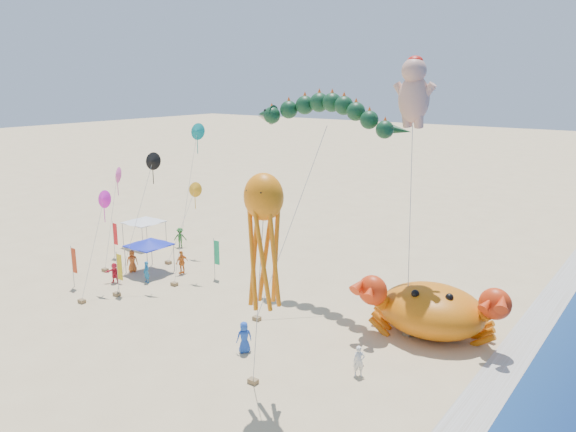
# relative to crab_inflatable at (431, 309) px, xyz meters

# --- Properties ---
(ground) EXTENTS (320.00, 320.00, 0.00)m
(ground) POSITION_rel_crab_inflatable_xyz_m (-7.14, -4.07, -1.68)
(ground) COLOR #D1B784
(ground) RESTS_ON ground
(foam_strip) EXTENTS (320.00, 320.00, 0.00)m
(foam_strip) POSITION_rel_crab_inflatable_xyz_m (4.86, -4.07, -1.67)
(foam_strip) COLOR silver
(foam_strip) RESTS_ON ground
(crab_inflatable) EXTENTS (8.68, 7.06, 3.80)m
(crab_inflatable) POSITION_rel_crab_inflatable_xyz_m (0.00, 0.00, 0.00)
(crab_inflatable) COLOR orange
(crab_inflatable) RESTS_ON ground
(dragon_kite) EXTENTS (11.26, 7.65, 13.80)m
(dragon_kite) POSITION_rel_crab_inflatable_xyz_m (-8.86, 1.76, 10.88)
(dragon_kite) COLOR #0E351C
(dragon_kite) RESTS_ON ground
(cherub_kite) EXTENTS (2.81, 3.81, 16.43)m
(cherub_kite) POSITION_rel_crab_inflatable_xyz_m (-2.65, 1.86, 12.72)
(cherub_kite) COLOR #DB9E86
(cherub_kite) RESTS_ON ground
(octopus_kite) EXTENTS (2.31, 1.71, 11.01)m
(octopus_kite) POSITION_rel_crab_inflatable_xyz_m (-3.94, -11.05, 6.65)
(octopus_kite) COLOR orange
(octopus_kite) RESTS_ON ground
(canopy_blue) EXTENTS (3.22, 3.22, 2.71)m
(canopy_blue) POSITION_rel_crab_inflatable_xyz_m (-22.59, -2.43, 0.77)
(canopy_blue) COLOR gray
(canopy_blue) RESTS_ON ground
(canopy_white) EXTENTS (3.30, 3.30, 2.71)m
(canopy_white) POSITION_rel_crab_inflatable_xyz_m (-28.78, 2.21, 0.77)
(canopy_white) COLOR gray
(canopy_white) RESTS_ON ground
(feather_flags) EXTENTS (11.28, 7.68, 3.20)m
(feather_flags) POSITION_rel_crab_inflatable_xyz_m (-22.49, -4.24, 0.34)
(feather_flags) COLOR gray
(feather_flags) RESTS_ON ground
(beachgoers) EXTENTS (25.73, 13.36, 1.88)m
(beachgoers) POSITION_rel_crab_inflatable_xyz_m (-19.31, -2.79, -0.80)
(beachgoers) COLOR silver
(beachgoers) RESTS_ON ground
(small_kites) EXTENTS (8.00, 13.03, 11.86)m
(small_kites) POSITION_rel_crab_inflatable_xyz_m (-22.14, -2.13, 5.61)
(small_kites) COLOR #FF1CD3
(small_kites) RESTS_ON ground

